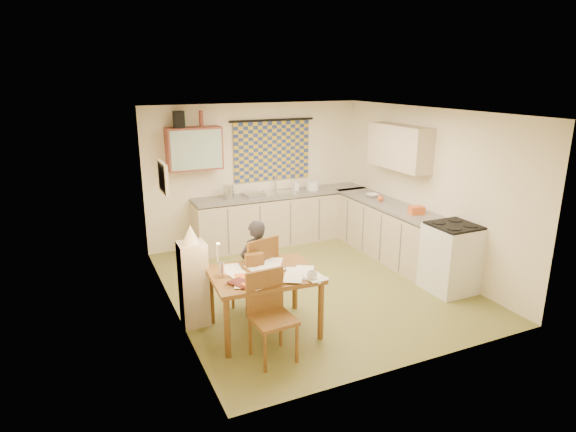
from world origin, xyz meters
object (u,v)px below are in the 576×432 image
shelf_stand (194,284)px  counter_right (396,234)px  stove (451,258)px  chair_far (255,287)px  person (256,266)px  counter_back (284,218)px  dining_table (264,302)px

shelf_stand → counter_right: bearing=11.8°
stove → chair_far: 2.80m
counter_right → person: size_ratio=2.42×
counter_back → dining_table: bearing=-118.0°
person → shelf_stand: person is taller
counter_back → chair_far: 2.74m
dining_table → stove: bearing=3.0°
dining_table → chair_far: chair_far is taller
dining_table → shelf_stand: size_ratio=1.21×
counter_right → stove: (0.00, -1.27, 0.04)m
stove → shelf_stand: bearing=171.4°
counter_right → shelf_stand: shelf_stand is taller
chair_far → dining_table: bearing=64.9°
counter_back → dining_table: size_ratio=2.58×
chair_far → shelf_stand: bearing=-13.0°
stove → person: (-2.72, 0.57, 0.12)m
person → stove: bearing=155.7°
counter_back → stove: 3.18m
counter_back → counter_right: same height
counter_back → person: person is taller
counter_right → person: 2.81m
counter_right → stove: size_ratio=3.00×
chair_far → person: size_ratio=0.84×
counter_right → counter_back: bearing=128.4°
person → shelf_stand: 0.82m
counter_right → stove: 1.27m
person → dining_table: bearing=66.9°
dining_table → chair_far: (0.09, 0.56, -0.06)m
chair_far → person: 0.29m
counter_back → counter_right: bearing=-51.6°
counter_right → dining_table: bearing=-156.2°
counter_right → dining_table: (-2.82, -1.25, -0.07)m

